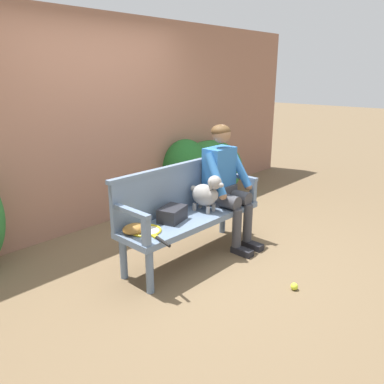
{
  "coord_description": "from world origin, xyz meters",
  "views": [
    {
      "loc": [
        -2.67,
        -2.48,
        1.87
      ],
      "look_at": [
        0.0,
        0.0,
        0.73
      ],
      "focal_mm": 35.62,
      "sensor_mm": 36.0,
      "label": 1
    }
  ],
  "objects_px": {
    "garden_bench": "(192,221)",
    "person_seated": "(225,180)",
    "tennis_racket": "(147,231)",
    "tennis_ball": "(294,286)",
    "baseball_glove": "(134,229)",
    "sports_bag": "(172,214)",
    "dog_on_bench": "(207,193)"
  },
  "relations": [
    {
      "from": "person_seated",
      "to": "sports_bag",
      "type": "distance_m",
      "value": 0.78
    },
    {
      "from": "sports_bag",
      "to": "baseball_glove",
      "type": "bearing_deg",
      "value": 176.05
    },
    {
      "from": "dog_on_bench",
      "to": "tennis_racket",
      "type": "xyz_separation_m",
      "value": [
        -0.79,
        0.03,
        -0.19
      ]
    },
    {
      "from": "garden_bench",
      "to": "person_seated",
      "type": "bearing_deg",
      "value": -1.45
    },
    {
      "from": "garden_bench",
      "to": "person_seated",
      "type": "height_order",
      "value": "person_seated"
    },
    {
      "from": "baseball_glove",
      "to": "tennis_racket",
      "type": "bearing_deg",
      "value": -27.26
    },
    {
      "from": "person_seated",
      "to": "baseball_glove",
      "type": "bearing_deg",
      "value": 175.94
    },
    {
      "from": "person_seated",
      "to": "sports_bag",
      "type": "xyz_separation_m",
      "value": [
        -0.76,
        0.05,
        -0.2
      ]
    },
    {
      "from": "tennis_racket",
      "to": "baseball_glove",
      "type": "distance_m",
      "value": 0.12
    },
    {
      "from": "sports_bag",
      "to": "garden_bench",
      "type": "bearing_deg",
      "value": -9.84
    },
    {
      "from": "sports_bag",
      "to": "person_seated",
      "type": "bearing_deg",
      "value": -4.13
    },
    {
      "from": "garden_bench",
      "to": "sports_bag",
      "type": "bearing_deg",
      "value": 170.16
    },
    {
      "from": "tennis_ball",
      "to": "tennis_racket",
      "type": "bearing_deg",
      "value": 124.57
    },
    {
      "from": "tennis_racket",
      "to": "garden_bench",
      "type": "bearing_deg",
      "value": -0.23
    },
    {
      "from": "garden_bench",
      "to": "tennis_racket",
      "type": "height_order",
      "value": "tennis_racket"
    },
    {
      "from": "person_seated",
      "to": "baseball_glove",
      "type": "distance_m",
      "value": 1.23
    },
    {
      "from": "baseball_glove",
      "to": "tennis_ball",
      "type": "relative_size",
      "value": 3.33
    },
    {
      "from": "garden_bench",
      "to": "dog_on_bench",
      "type": "relative_size",
      "value": 4.06
    },
    {
      "from": "baseball_glove",
      "to": "tennis_ball",
      "type": "bearing_deg",
      "value": -44.75
    },
    {
      "from": "garden_bench",
      "to": "baseball_glove",
      "type": "distance_m",
      "value": 0.71
    },
    {
      "from": "tennis_racket",
      "to": "tennis_ball",
      "type": "bearing_deg",
      "value": -55.43
    },
    {
      "from": "garden_bench",
      "to": "tennis_ball",
      "type": "relative_size",
      "value": 25.01
    },
    {
      "from": "garden_bench",
      "to": "person_seated",
      "type": "distance_m",
      "value": 0.61
    },
    {
      "from": "tennis_racket",
      "to": "baseball_glove",
      "type": "xyz_separation_m",
      "value": [
        -0.1,
        0.07,
        0.04
      ]
    },
    {
      "from": "garden_bench",
      "to": "tennis_ball",
      "type": "bearing_deg",
      "value": -81.5
    },
    {
      "from": "garden_bench",
      "to": "baseball_glove",
      "type": "height_order",
      "value": "baseball_glove"
    },
    {
      "from": "sports_bag",
      "to": "tennis_ball",
      "type": "relative_size",
      "value": 4.24
    },
    {
      "from": "dog_on_bench",
      "to": "sports_bag",
      "type": "xyz_separation_m",
      "value": [
        -0.43,
        0.07,
        -0.13
      ]
    },
    {
      "from": "tennis_racket",
      "to": "baseball_glove",
      "type": "height_order",
      "value": "baseball_glove"
    },
    {
      "from": "person_seated",
      "to": "dog_on_bench",
      "type": "distance_m",
      "value": 0.33
    },
    {
      "from": "person_seated",
      "to": "tennis_racket",
      "type": "bearing_deg",
      "value": 179.21
    },
    {
      "from": "tennis_racket",
      "to": "tennis_ball",
      "type": "distance_m",
      "value": 1.42
    }
  ]
}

